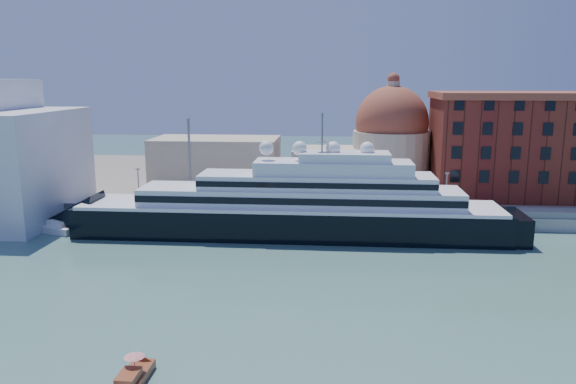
{
  "coord_description": "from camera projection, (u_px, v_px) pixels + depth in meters",
  "views": [
    {
      "loc": [
        8.81,
        -75.51,
        28.31
      ],
      "look_at": [
        0.92,
        18.0,
        9.13
      ],
      "focal_mm": 35.0,
      "sensor_mm": 36.0,
      "label": 1
    }
  ],
  "objects": [
    {
      "name": "warehouse",
      "position": [
        531.0,
        145.0,
        123.83
      ],
      "size": [
        43.0,
        19.0,
        23.25
      ],
      "color": "maroon",
      "rests_on": "land"
    },
    {
      "name": "quay_fence",
      "position": [
        288.0,
        211.0,
        108.29
      ],
      "size": [
        180.0,
        0.1,
        1.2
      ],
      "primitive_type": "cube",
      "color": "slate",
      "rests_on": "quay"
    },
    {
      "name": "church",
      "position": [
        325.0,
        152.0,
        133.75
      ],
      "size": [
        66.0,
        18.0,
        25.5
      ],
      "color": "beige",
      "rests_on": "land"
    },
    {
      "name": "quay",
      "position": [
        290.0,
        214.0,
        113.06
      ],
      "size": [
        180.0,
        10.0,
        2.5
      ],
      "primitive_type": "cube",
      "color": "gray",
      "rests_on": "ground"
    },
    {
      "name": "ground",
      "position": [
        271.0,
        280.0,
        80.11
      ],
      "size": [
        400.0,
        400.0,
        0.0
      ],
      "primitive_type": "plane",
      "color": "#3B6761",
      "rests_on": "ground"
    },
    {
      "name": "lamp_posts",
      "position": [
        226.0,
        173.0,
        110.69
      ],
      "size": [
        120.8,
        2.4,
        18.0
      ],
      "color": "slate",
      "rests_on": "quay"
    },
    {
      "name": "superyacht",
      "position": [
        275.0,
        211.0,
        101.81
      ],
      "size": [
        87.09,
        12.07,
        26.03
      ],
      "color": "black",
      "rests_on": "ground"
    },
    {
      "name": "water_taxi",
      "position": [
        133.0,
        378.0,
        52.46
      ],
      "size": [
        2.24,
        6.57,
        3.11
      ],
      "rotation": [
        0.0,
        0.0,
        -0.01
      ],
      "color": "brown",
      "rests_on": "ground"
    },
    {
      "name": "service_barge",
      "position": [
        52.0,
        228.0,
        105.04
      ],
      "size": [
        11.52,
        7.02,
        2.46
      ],
      "rotation": [
        0.0,
        0.0,
        -0.33
      ],
      "color": "white",
      "rests_on": "ground"
    },
    {
      "name": "land",
      "position": [
        302.0,
        179.0,
        153.13
      ],
      "size": [
        260.0,
        72.0,
        2.0
      ],
      "primitive_type": "cube",
      "color": "slate",
      "rests_on": "ground"
    }
  ]
}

